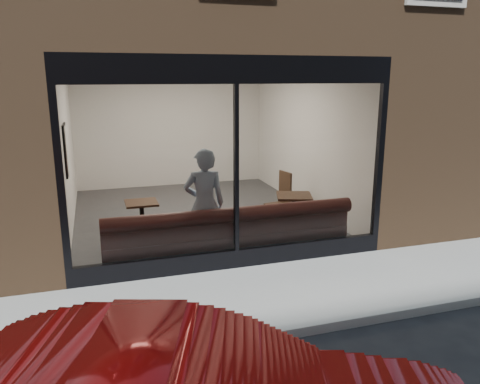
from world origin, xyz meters
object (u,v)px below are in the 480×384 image
object	(u,v)px
cafe_table_right	(294,196)
banquette	(229,245)
cafe_chair_right	(277,205)
person	(204,204)
cafe_table_left	(141,203)

from	to	relation	value
cafe_table_right	banquette	bearing A→B (deg)	-151.43
banquette	cafe_chair_right	size ratio (longest dim) A/B	9.47
banquette	cafe_table_right	bearing A→B (deg)	28.57
banquette	person	distance (m)	0.79
person	cafe_table_left	bearing A→B (deg)	-41.94
person	cafe_table_left	size ratio (longest dim) A/B	3.27
person	cafe_table_right	size ratio (longest dim) A/B	2.86
cafe_table_left	cafe_table_right	size ratio (longest dim) A/B	0.87
cafe_table_left	cafe_chair_right	distance (m)	3.06
cafe_table_right	cafe_chair_right	distance (m)	1.27
banquette	cafe_table_left	bearing A→B (deg)	137.06
person	cafe_table_right	xyz separation A→B (m)	(1.86, 0.63, -0.16)
person	cafe_table_left	world-z (taller)	person
person	cafe_table_left	distance (m)	1.36
banquette	cafe_table_left	distance (m)	1.81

